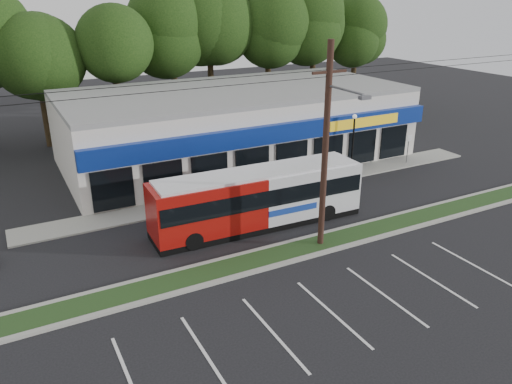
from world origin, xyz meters
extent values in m
plane|color=black|center=(0.00, 0.00, 0.00)|extent=(120.00, 120.00, 0.00)
cube|color=#213C18|center=(0.00, 1.00, 0.06)|extent=(40.00, 1.60, 0.12)
cube|color=#9E9E93|center=(0.00, 0.15, 0.07)|extent=(40.00, 0.25, 0.14)
cube|color=#9E9E93|center=(0.00, 1.85, 0.07)|extent=(40.00, 0.25, 0.14)
cube|color=#9E9E93|center=(5.00, 9.00, 0.05)|extent=(32.00, 2.20, 0.10)
cube|color=beige|center=(5.50, 16.00, 2.50)|extent=(25.00, 12.00, 5.00)
cube|color=navy|center=(5.50, 9.75, 3.40)|extent=(25.00, 0.50, 1.20)
cube|color=black|center=(5.50, 9.94, 1.40)|extent=(24.00, 0.12, 2.40)
cube|color=gold|center=(12.50, 9.48, 3.40)|extent=(6.00, 0.06, 0.70)
cube|color=gray|center=(5.50, 16.00, 5.15)|extent=(25.00, 12.00, 0.30)
cylinder|color=black|center=(3.00, 1.00, 5.00)|extent=(0.30, 0.30, 10.00)
cube|color=black|center=(3.00, 1.00, 8.60)|extent=(1.80, 0.12, 0.12)
cylinder|color=#59595E|center=(3.00, -0.20, 8.00)|extent=(0.10, 2.40, 0.10)
cube|color=#59595E|center=(3.00, -1.50, 7.90)|extent=(0.50, 0.25, 0.15)
cylinder|color=black|center=(0.00, 1.00, 8.70)|extent=(50.00, 0.02, 0.02)
cylinder|color=black|center=(0.00, 1.00, 8.40)|extent=(50.00, 0.02, 0.02)
cylinder|color=black|center=(11.00, 8.80, 2.00)|extent=(0.12, 0.12, 4.00)
sphere|color=silver|center=(11.00, 8.80, 4.10)|extent=(0.30, 0.30, 0.30)
cylinder|color=#59595E|center=(16.00, 8.60, 1.10)|extent=(0.06, 0.06, 2.20)
cube|color=white|center=(16.00, 8.55, 2.00)|extent=(0.45, 0.04, 0.45)
cylinder|color=black|center=(-6.00, 26.00, 2.86)|extent=(0.56, 0.56, 5.72)
sphere|color=black|center=(-6.00, 26.00, 8.45)|extent=(6.76, 6.76, 6.76)
cylinder|color=black|center=(-1.00, 26.00, 2.86)|extent=(0.56, 0.56, 5.72)
sphere|color=black|center=(-1.00, 26.00, 8.45)|extent=(6.76, 6.76, 6.76)
cylinder|color=black|center=(4.00, 26.00, 2.86)|extent=(0.56, 0.56, 5.72)
sphere|color=black|center=(4.00, 26.00, 8.45)|extent=(6.76, 6.76, 6.76)
cylinder|color=black|center=(9.00, 26.00, 2.86)|extent=(0.56, 0.56, 5.72)
sphere|color=black|center=(9.00, 26.00, 8.45)|extent=(6.76, 6.76, 6.76)
cylinder|color=black|center=(14.00, 26.00, 2.86)|extent=(0.56, 0.56, 5.72)
sphere|color=black|center=(14.00, 26.00, 8.45)|extent=(6.76, 6.76, 6.76)
cylinder|color=black|center=(19.00, 26.00, 2.86)|extent=(0.56, 0.56, 5.72)
sphere|color=black|center=(19.00, 26.00, 8.45)|extent=(6.76, 6.76, 6.76)
cylinder|color=black|center=(24.00, 26.00, 2.86)|extent=(0.56, 0.56, 5.72)
sphere|color=black|center=(24.00, 26.00, 8.45)|extent=(6.76, 6.76, 6.76)
cube|color=#9E100C|center=(-1.60, 4.59, 1.68)|extent=(5.93, 2.62, 2.68)
cube|color=white|center=(4.25, 4.41, 1.68)|extent=(5.93, 2.62, 2.68)
cube|color=black|center=(1.33, 4.50, 0.19)|extent=(11.77, 2.76, 0.34)
cube|color=black|center=(1.33, 4.50, 2.00)|extent=(11.54, 2.86, 0.93)
cube|color=black|center=(7.21, 4.32, 1.85)|extent=(0.12, 2.07, 1.37)
cube|color=#193899|center=(2.75, 3.22, 1.12)|extent=(2.93, 0.12, 0.34)
cube|color=white|center=(1.33, 4.50, 3.07)|extent=(11.18, 2.54, 0.18)
cylinder|color=black|center=(-2.80, 3.53, 0.47)|extent=(0.94, 0.30, 0.94)
cylinder|color=black|center=(-2.73, 5.73, 0.47)|extent=(0.94, 0.30, 0.94)
cylinder|color=black|center=(5.04, 3.28, 0.47)|extent=(0.94, 0.30, 0.94)
cylinder|color=black|center=(5.10, 5.48, 0.47)|extent=(0.94, 0.30, 0.94)
imported|color=black|center=(5.15, 8.50, 0.67)|extent=(4.02, 1.75, 1.35)
imported|color=beige|center=(8.75, 7.86, 0.90)|extent=(0.76, 0.62, 1.81)
imported|color=beige|center=(3.37, 6.19, 0.87)|extent=(0.86, 0.68, 1.74)
camera|label=1|loc=(-10.36, -17.28, 11.86)|focal=35.00mm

